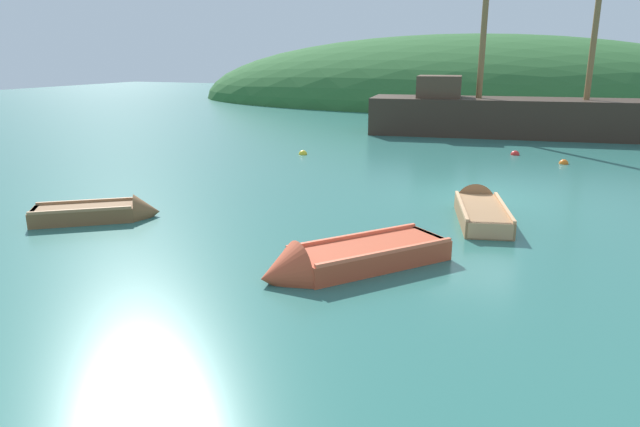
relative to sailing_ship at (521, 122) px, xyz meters
The scene contains 9 objects.
ground_plane 14.16m from the sailing_ship, 92.60° to the right, with size 120.00×120.00×0.00m, color #2D6B60.
shore_hill 22.27m from the sailing_ship, 104.66° to the left, with size 50.06×25.54×11.67m, color #2D602D.
sailing_ship is the anchor object (origin of this frame).
rowboat_outer_right 22.03m from the sailing_ship, 114.59° to the right, with size 3.02×2.52×0.95m.
rowboat_near_dock 21.30m from the sailing_ship, 96.63° to the right, with size 3.41×3.75×1.16m.
rowboat_center 16.41m from the sailing_ship, 91.41° to the right, with size 1.81×3.70×1.04m.
buoy_orange 7.94m from the sailing_ship, 76.43° to the right, with size 0.35×0.35×0.35m, color orange.
buoy_red 6.26m from the sailing_ship, 89.68° to the right, with size 0.36×0.36×0.36m, color red.
buoy_yellow 12.41m from the sailing_ship, 131.66° to the right, with size 0.35×0.35×0.35m, color yellow.
Camera 1 is at (1.39, -16.65, 3.94)m, focal length 31.71 mm.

